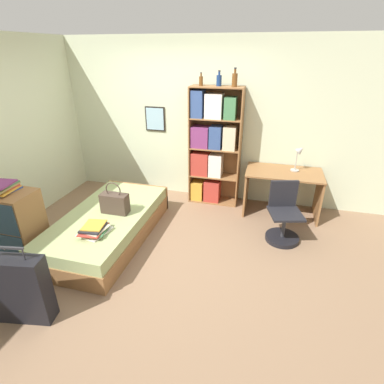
% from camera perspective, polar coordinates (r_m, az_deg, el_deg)
% --- Properties ---
extents(ground_plane, '(14.00, 14.00, 0.00)m').
position_cam_1_polar(ground_plane, '(4.15, -7.69, -9.77)').
color(ground_plane, '#84664C').
extents(wall_back, '(10.00, 0.09, 2.60)m').
position_cam_1_polar(wall_back, '(5.13, -1.19, 13.33)').
color(wall_back, beige).
rests_on(wall_back, ground_plane).
extents(bed, '(1.03, 2.04, 0.39)m').
position_cam_1_polar(bed, '(4.32, -15.60, -6.01)').
color(bed, olive).
rests_on(bed, ground_plane).
extents(handbag, '(0.36, 0.16, 0.44)m').
position_cam_1_polar(handbag, '(4.13, -14.50, -2.00)').
color(handbag, '#47382D').
rests_on(handbag, bed).
extents(book_stack_on_bed, '(0.35, 0.41, 0.11)m').
position_cam_1_polar(book_stack_on_bed, '(3.79, -18.16, -6.78)').
color(book_stack_on_bed, silver).
rests_on(book_stack_on_bed, bed).
extents(suitcase, '(0.61, 0.29, 0.84)m').
position_cam_1_polar(suitcase, '(3.37, -30.25, -15.69)').
color(suitcase, black).
rests_on(suitcase, ground_plane).
extents(dresser, '(0.60, 0.46, 0.87)m').
position_cam_1_polar(dresser, '(4.30, -30.64, -5.36)').
color(dresser, olive).
rests_on(dresser, ground_plane).
extents(magazine_pile_on_dresser, '(0.32, 0.38, 0.11)m').
position_cam_1_polar(magazine_pile_on_dresser, '(4.14, -32.54, 0.66)').
color(magazine_pile_on_dresser, '#334C84').
rests_on(magazine_pile_on_dresser, dresser).
extents(bookcase, '(0.82, 0.34, 1.89)m').
position_cam_1_polar(bookcase, '(4.89, 3.74, 8.64)').
color(bookcase, olive).
rests_on(bookcase, ground_plane).
extents(bottle_green, '(0.06, 0.06, 0.19)m').
position_cam_1_polar(bottle_green, '(4.72, 1.72, 20.44)').
color(bottle_green, brown).
rests_on(bottle_green, bookcase).
extents(bottle_brown, '(0.08, 0.08, 0.22)m').
position_cam_1_polar(bottle_brown, '(4.70, 5.17, 20.47)').
color(bottle_brown, navy).
rests_on(bottle_brown, bookcase).
extents(bottle_clear, '(0.08, 0.08, 0.26)m').
position_cam_1_polar(bottle_clear, '(4.62, 8.13, 20.45)').
color(bottle_clear, brown).
rests_on(bottle_clear, bookcase).
extents(desk, '(1.13, 0.65, 0.71)m').
position_cam_1_polar(desk, '(4.84, 16.86, 1.35)').
color(desk, olive).
rests_on(desk, ground_plane).
extents(desk_lamp, '(0.18, 0.13, 0.41)m').
position_cam_1_polar(desk_lamp, '(4.76, 19.77, 6.86)').
color(desk_lamp, '#ADA89E').
rests_on(desk_lamp, desk).
extents(desk_chair, '(0.51, 0.51, 0.81)m').
position_cam_1_polar(desk_chair, '(4.28, 16.96, -5.52)').
color(desk_chair, black).
rests_on(desk_chair, ground_plane).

